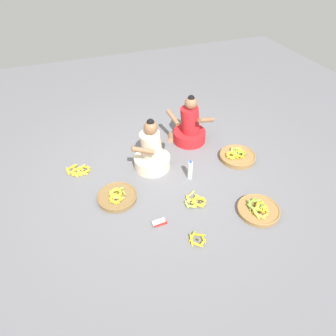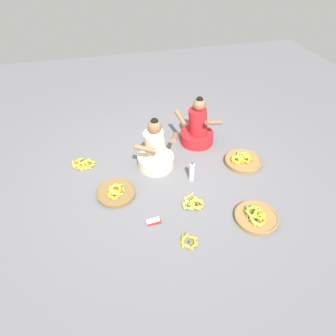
# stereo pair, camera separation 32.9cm
# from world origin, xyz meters

# --- Properties ---
(ground_plane) EXTENTS (10.00, 10.00, 0.00)m
(ground_plane) POSITION_xyz_m (0.00, 0.00, 0.00)
(ground_plane) COLOR slate
(vendor_woman_front) EXTENTS (0.69, 0.52, 0.80)m
(vendor_woman_front) POSITION_xyz_m (-0.06, 0.30, 0.26)
(vendor_woman_front) COLOR beige
(vendor_woman_front) RESTS_ON ground
(vendor_woman_behind) EXTENTS (0.66, 0.55, 0.80)m
(vendor_woman_behind) POSITION_xyz_m (0.71, 0.72, 0.26)
(vendor_woman_behind) COLOR red
(vendor_woman_behind) RESTS_ON ground
(banana_basket_back_left) EXTENTS (0.51, 0.51, 0.14)m
(banana_basket_back_left) POSITION_xyz_m (-0.69, -0.17, 0.05)
(banana_basket_back_left) COLOR brown
(banana_basket_back_left) RESTS_ON ground
(banana_basket_mid_right) EXTENTS (0.54, 0.54, 0.15)m
(banana_basket_mid_right) POSITION_xyz_m (1.20, 0.03, 0.05)
(banana_basket_mid_right) COLOR olive
(banana_basket_mid_right) RESTS_ON ground
(banana_basket_front_right) EXTENTS (0.53, 0.53, 0.14)m
(banana_basket_front_right) POSITION_xyz_m (0.89, -0.99, 0.04)
(banana_basket_front_right) COLOR olive
(banana_basket_front_right) RESTS_ON ground
(loose_bananas_mid_left) EXTENTS (0.23, 0.23, 0.09)m
(loose_bananas_mid_left) POSITION_xyz_m (0.01, -1.13, 0.03)
(loose_bananas_mid_left) COLOR gold
(loose_bananas_mid_left) RESTS_ON ground
(loose_bananas_front_center) EXTENTS (0.29, 0.29, 0.10)m
(loose_bananas_front_center) POSITION_xyz_m (0.23, -0.59, 0.03)
(loose_bananas_front_center) COLOR yellow
(loose_bananas_front_center) RESTS_ON ground
(loose_bananas_front_left) EXTENTS (0.35, 0.27, 0.10)m
(loose_bananas_front_left) POSITION_xyz_m (-1.08, 0.55, 0.03)
(loose_bananas_front_left) COLOR yellow
(loose_bananas_front_left) RESTS_ON ground
(water_bottle) EXTENTS (0.07, 0.07, 0.30)m
(water_bottle) POSITION_xyz_m (0.36, -0.11, 0.14)
(water_bottle) COLOR silver
(water_bottle) RESTS_ON ground
(packet_carton_stack) EXTENTS (0.18, 0.07, 0.06)m
(packet_carton_stack) POSITION_xyz_m (-0.31, -0.75, 0.03)
(packet_carton_stack) COLOR red
(packet_carton_stack) RESTS_ON ground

